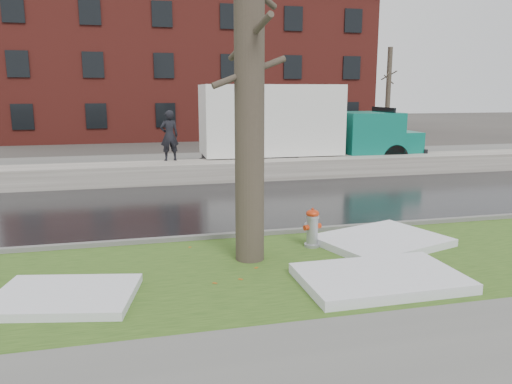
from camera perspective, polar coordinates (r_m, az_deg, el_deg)
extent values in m
plane|color=#47423D|center=(10.76, -0.74, -6.78)|extent=(120.00, 120.00, 0.00)
cube|color=#264617|center=(9.61, 0.96, -8.94)|extent=(60.00, 4.50, 0.04)
cube|color=slate|center=(6.40, 10.04, -20.20)|extent=(60.00, 3.00, 0.05)
cube|color=black|center=(15.02, -4.60, -1.48)|extent=(60.00, 7.00, 0.03)
cube|color=slate|center=(23.31, -7.95, 3.08)|extent=(60.00, 9.00, 0.03)
cube|color=slate|center=(11.67, -1.85, -4.96)|extent=(60.00, 0.15, 0.14)
cube|color=#B9B3A9|center=(19.04, -6.64, 2.33)|extent=(60.00, 1.60, 0.75)
cube|color=maroon|center=(40.22, -7.80, 13.68)|extent=(26.00, 12.00, 10.00)
cylinder|color=brown|center=(36.15, -19.96, 10.60)|extent=(0.36, 0.36, 6.50)
cylinder|color=brown|center=(36.16, -20.06, 12.10)|extent=(0.84, 1.62, 0.73)
cylinder|color=brown|center=(36.19, -20.16, 13.52)|extent=(1.08, 1.26, 0.66)
cylinder|color=brown|center=(36.15, -19.99, 11.15)|extent=(1.40, 0.61, 0.63)
cylinder|color=brown|center=(38.57, 14.87, 10.91)|extent=(0.36, 0.36, 6.50)
cylinder|color=brown|center=(38.58, 14.94, 12.31)|extent=(0.84, 1.62, 0.73)
cylinder|color=brown|center=(38.61, 15.01, 13.65)|extent=(1.08, 1.26, 0.66)
cylinder|color=brown|center=(38.57, 14.90, 11.42)|extent=(1.40, 0.61, 0.63)
cylinder|color=#989BA0|center=(10.91, 6.45, -4.35)|extent=(0.30, 0.30, 0.74)
ellipsoid|color=#B02D0E|center=(10.81, 6.49, -2.46)|extent=(0.35, 0.35, 0.17)
cylinder|color=#B02D0E|center=(10.79, 6.50, -1.97)|extent=(0.06, 0.06, 0.05)
cylinder|color=#B02D0E|center=(10.80, 5.78, -4.08)|extent=(0.13, 0.14, 0.12)
cylinder|color=#B02D0E|center=(10.97, 7.11, -3.86)|extent=(0.13, 0.14, 0.12)
cylinder|color=#989BA0|center=(11.01, 6.00, -3.79)|extent=(0.17, 0.14, 0.15)
cylinder|color=brown|center=(9.62, -0.76, 12.94)|extent=(0.68, 0.68, 7.15)
cylinder|color=brown|center=(9.66, -0.78, 17.19)|extent=(0.50, 1.76, 0.74)
cylinder|color=brown|center=(9.62, -0.77, 13.55)|extent=(1.49, 0.31, 0.64)
cube|color=black|center=(21.50, 5.17, 4.24)|extent=(8.43, 1.21, 0.23)
cube|color=silver|center=(20.99, 1.65, 8.29)|extent=(5.73, 2.74, 2.84)
cube|color=#0C6E5D|center=(22.50, 12.55, 6.62)|extent=(2.47, 2.57, 1.79)
cube|color=#0C6E5D|center=(23.23, 15.93, 5.56)|extent=(1.31, 2.34, 0.95)
cube|color=black|center=(22.78, 14.31, 8.19)|extent=(0.12, 2.10, 0.95)
cube|color=black|center=(20.60, -7.79, 2.90)|extent=(1.82, 1.30, 0.71)
cylinder|color=black|center=(21.98, 15.52, 3.75)|extent=(1.16, 0.34, 1.16)
cylinder|color=black|center=(23.93, 13.04, 4.47)|extent=(1.16, 0.34, 1.16)
cylinder|color=black|center=(20.16, 3.26, 3.49)|extent=(1.16, 0.34, 1.16)
cylinder|color=black|center=(22.28, 1.71, 4.26)|extent=(1.16, 0.34, 1.16)
cylinder|color=black|center=(19.77, -1.44, 3.34)|extent=(1.16, 0.34, 1.16)
cylinder|color=black|center=(21.93, -2.57, 4.14)|extent=(1.16, 0.34, 1.16)
imported|color=black|center=(19.37, -9.88, 6.37)|extent=(0.76, 0.55, 1.91)
cube|color=silver|center=(11.42, 14.14, -5.42)|extent=(3.09, 2.71, 0.16)
cube|color=silver|center=(8.81, -21.01, -11.05)|extent=(2.48, 2.01, 0.14)
cube|color=silver|center=(9.19, 14.00, -9.53)|extent=(2.81, 1.82, 0.18)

